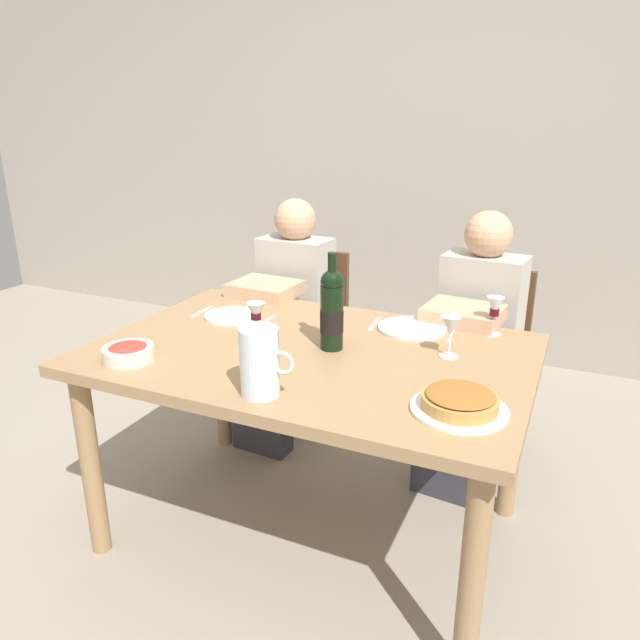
# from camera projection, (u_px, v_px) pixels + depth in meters

# --- Properties ---
(ground_plane) EXTENTS (8.00, 8.00, 0.00)m
(ground_plane) POSITION_uv_depth(u_px,v_px,m) (312.00, 529.00, 2.34)
(ground_plane) COLOR gray
(back_wall) EXTENTS (8.00, 0.10, 2.80)m
(back_wall) POSITION_uv_depth(u_px,v_px,m) (456.00, 137.00, 3.70)
(back_wall) COLOR #A3998E
(back_wall) RESTS_ON ground
(dining_table) EXTENTS (1.50, 1.00, 0.76)m
(dining_table) POSITION_uv_depth(u_px,v_px,m) (311.00, 373.00, 2.12)
(dining_table) COLOR #9E7A51
(dining_table) RESTS_ON ground
(wine_bottle) EXTENTS (0.08, 0.08, 0.34)m
(wine_bottle) POSITION_uv_depth(u_px,v_px,m) (332.00, 310.00, 2.05)
(wine_bottle) COLOR black
(wine_bottle) RESTS_ON dining_table
(water_pitcher) EXTENTS (0.17, 0.12, 0.21)m
(water_pitcher) POSITION_uv_depth(u_px,v_px,m) (260.00, 366.00, 1.72)
(water_pitcher) COLOR silver
(water_pitcher) RESTS_ON dining_table
(baked_tart) EXTENTS (0.27, 0.27, 0.06)m
(baked_tart) POSITION_uv_depth(u_px,v_px,m) (460.00, 402.00, 1.64)
(baked_tart) COLOR white
(baked_tart) RESTS_ON dining_table
(salad_bowl) EXTENTS (0.17, 0.17, 0.06)m
(salad_bowl) POSITION_uv_depth(u_px,v_px,m) (128.00, 352.00, 1.99)
(salad_bowl) COLOR silver
(salad_bowl) RESTS_ON dining_table
(wine_glass_left_diner) EXTENTS (0.07, 0.07, 0.14)m
(wine_glass_left_diner) POSITION_uv_depth(u_px,v_px,m) (256.00, 313.00, 2.15)
(wine_glass_left_diner) COLOR silver
(wine_glass_left_diner) RESTS_ON dining_table
(wine_glass_right_diner) EXTENTS (0.06, 0.06, 0.15)m
(wine_glass_right_diner) POSITION_uv_depth(u_px,v_px,m) (495.00, 309.00, 2.19)
(wine_glass_right_diner) COLOR silver
(wine_glass_right_diner) RESTS_ON dining_table
(wine_glass_centre) EXTENTS (0.07, 0.07, 0.14)m
(wine_glass_centre) POSITION_uv_depth(u_px,v_px,m) (451.00, 328.00, 1.99)
(wine_glass_centre) COLOR silver
(wine_glass_centre) RESTS_ON dining_table
(dinner_plate_left_setting) EXTENTS (0.26, 0.26, 0.01)m
(dinner_plate_left_setting) POSITION_uv_depth(u_px,v_px,m) (412.00, 328.00, 2.27)
(dinner_plate_left_setting) COLOR silver
(dinner_plate_left_setting) RESTS_ON dining_table
(dinner_plate_right_setting) EXTENTS (0.22, 0.22, 0.01)m
(dinner_plate_right_setting) POSITION_uv_depth(u_px,v_px,m) (232.00, 316.00, 2.41)
(dinner_plate_right_setting) COLOR white
(dinner_plate_right_setting) RESTS_ON dining_table
(fork_left_setting) EXTENTS (0.03, 0.16, 0.00)m
(fork_left_setting) POSITION_uv_depth(u_px,v_px,m) (375.00, 324.00, 2.33)
(fork_left_setting) COLOR silver
(fork_left_setting) RESTS_ON dining_table
(knife_left_setting) EXTENTS (0.02, 0.18, 0.00)m
(knife_left_setting) POSITION_uv_depth(u_px,v_px,m) (451.00, 335.00, 2.21)
(knife_left_setting) COLOR silver
(knife_left_setting) RESTS_ON dining_table
(knife_right_setting) EXTENTS (0.01, 0.18, 0.00)m
(knife_right_setting) POSITION_uv_depth(u_px,v_px,m) (265.00, 322.00, 2.35)
(knife_right_setting) COLOR silver
(knife_right_setting) RESTS_ON dining_table
(spoon_right_setting) EXTENTS (0.02, 0.16, 0.00)m
(spoon_right_setting) POSITION_uv_depth(u_px,v_px,m) (201.00, 312.00, 2.47)
(spoon_right_setting) COLOR silver
(spoon_right_setting) RESTS_ON dining_table
(chair_left) EXTENTS (0.42, 0.42, 0.87)m
(chair_left) POSITION_uv_depth(u_px,v_px,m) (308.00, 324.00, 3.13)
(chair_left) COLOR brown
(chair_left) RESTS_ON ground
(diner_left) EXTENTS (0.35, 0.52, 1.16)m
(diner_left) POSITION_uv_depth(u_px,v_px,m) (285.00, 315.00, 2.89)
(diner_left) COLOR #B7B2A8
(diner_left) RESTS_ON ground
(chair_right) EXTENTS (0.44, 0.44, 0.87)m
(chair_right) POSITION_uv_depth(u_px,v_px,m) (483.00, 350.00, 2.78)
(chair_right) COLOR brown
(chair_right) RESTS_ON ground
(diner_right) EXTENTS (0.37, 0.53, 1.16)m
(diner_right) POSITION_uv_depth(u_px,v_px,m) (472.00, 342.00, 2.55)
(diner_right) COLOR #B7B2A8
(diner_right) RESTS_ON ground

